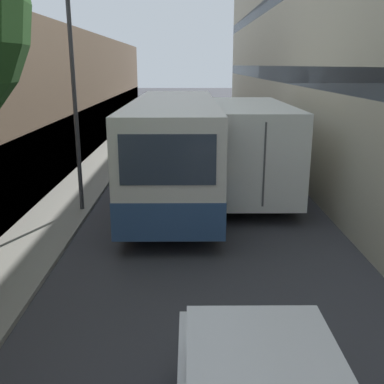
{
  "coord_description": "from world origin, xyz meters",
  "views": [
    {
      "loc": [
        -0.26,
        2.4,
        4.25
      ],
      "look_at": [
        -0.19,
        11.72,
        1.6
      ],
      "focal_mm": 42.0,
      "sensor_mm": 36.0,
      "label": 1
    }
  ],
  "objects_px": {
    "panel_van": "(158,121)",
    "street_lamp": "(71,54)",
    "box_truck": "(245,143)",
    "bus": "(175,147)"
  },
  "relations": [
    {
      "from": "panel_van",
      "to": "street_lamp",
      "type": "relative_size",
      "value": 0.71
    },
    {
      "from": "panel_van",
      "to": "street_lamp",
      "type": "bearing_deg",
      "value": -95.78
    },
    {
      "from": "box_truck",
      "to": "street_lamp",
      "type": "bearing_deg",
      "value": -152.78
    },
    {
      "from": "box_truck",
      "to": "panel_van",
      "type": "relative_size",
      "value": 1.92
    },
    {
      "from": "panel_van",
      "to": "street_lamp",
      "type": "height_order",
      "value": "street_lamp"
    },
    {
      "from": "box_truck",
      "to": "street_lamp",
      "type": "relative_size",
      "value": 1.37
    },
    {
      "from": "box_truck",
      "to": "panel_van",
      "type": "height_order",
      "value": "box_truck"
    },
    {
      "from": "bus",
      "to": "box_truck",
      "type": "height_order",
      "value": "bus"
    },
    {
      "from": "bus",
      "to": "panel_van",
      "type": "height_order",
      "value": "bus"
    },
    {
      "from": "bus",
      "to": "box_truck",
      "type": "xyz_separation_m",
      "value": [
        2.42,
        1.11,
        -0.05
      ]
    }
  ]
}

